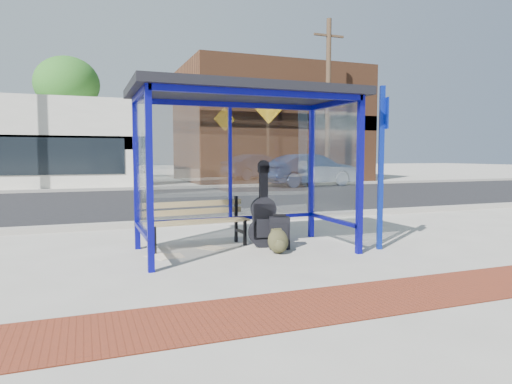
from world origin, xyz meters
name	(u,v)px	position (x,y,z in m)	size (l,w,h in m)	color
ground	(245,251)	(0.00, 0.00, 0.00)	(120.00, 120.00, 0.00)	#B2ADA0
brick_paver_strip	(334,303)	(0.00, -2.60, 0.01)	(60.00, 1.00, 0.01)	maroon
curb_near	(200,221)	(0.00, 2.90, 0.06)	(60.00, 0.25, 0.12)	gray
street_asphalt	(161,201)	(0.00, 8.00, 0.00)	(60.00, 10.00, 0.00)	black
curb_far	(142,188)	(0.00, 13.10, 0.06)	(60.00, 0.25, 0.12)	gray
far_sidewalk	(137,187)	(0.00, 15.00, 0.00)	(60.00, 4.00, 0.01)	#B2ADA0
bus_shelter	(244,113)	(0.00, 0.07, 2.07)	(3.30, 1.80, 2.42)	#0C0D8D
storefront_brown	(269,125)	(8.00, 18.49, 3.20)	(10.00, 7.08, 6.40)	#59331E
tree_mid	(67,85)	(-3.00, 22.00, 5.45)	(3.60, 3.60, 7.03)	#4C3826
tree_right	(310,97)	(12.50, 22.00, 5.45)	(3.60, 3.60, 7.03)	#4C3826
utility_pole_east	(328,100)	(9.00, 13.40, 4.11)	(1.60, 0.24, 8.00)	#4C3826
bench	(197,219)	(-0.61, 0.58, 0.44)	(1.66, 0.54, 0.77)	black
guitar_bag	(263,218)	(0.37, 0.19, 0.47)	(0.49, 0.21, 1.28)	black
suitcase	(280,233)	(0.55, -0.03, 0.25)	(0.36, 0.29, 0.54)	black
backpack	(278,242)	(0.40, -0.33, 0.18)	(0.33, 0.30, 0.37)	#32311C
sign_post	(382,158)	(1.99, -0.59, 1.39)	(0.15, 0.30, 2.48)	navy
newspaper_a	(161,256)	(-1.24, 0.07, 0.00)	(0.40, 0.32, 0.01)	white
newspaper_b	(173,256)	(-1.08, 0.04, 0.00)	(0.35, 0.28, 0.01)	white
newspaper_c	(212,248)	(-0.41, 0.40, 0.00)	(0.38, 0.30, 0.01)	white
parked_car	(310,170)	(7.64, 12.61, 0.74)	(1.58, 4.52, 1.49)	#182645
fire_hydrant	(342,177)	(10.02, 13.67, 0.35)	(0.29, 0.19, 0.65)	#AE0C19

